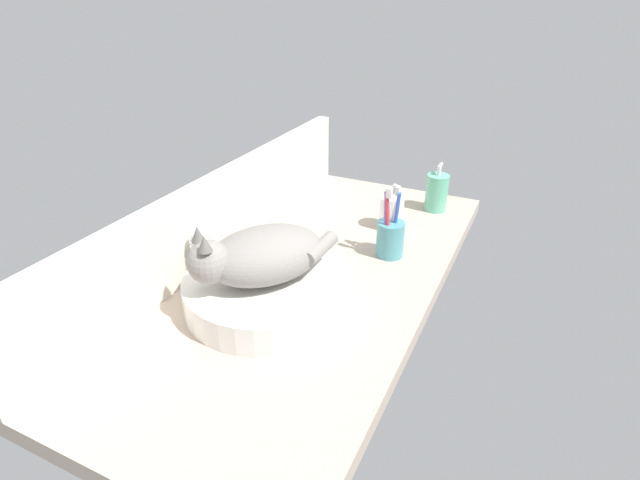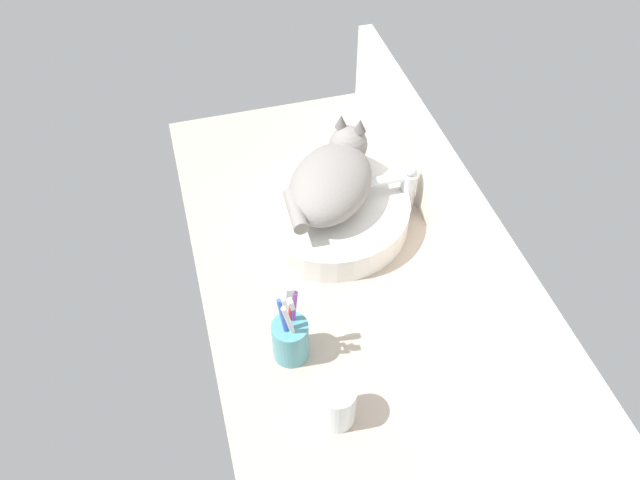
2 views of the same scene
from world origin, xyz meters
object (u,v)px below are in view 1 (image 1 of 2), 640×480
(sink_basin, at_px, (268,290))
(water_glass, at_px, (391,214))
(toothbrush_cup, at_px, (390,237))
(cat, at_px, (260,255))
(faucet, at_px, (203,256))
(soap_dispenser, at_px, (437,192))

(sink_basin, xyz_separation_m, water_glass, (0.46, -0.12, 0.01))
(toothbrush_cup, height_order, water_glass, toothbrush_cup)
(cat, relative_size, water_glass, 3.23)
(faucet, xyz_separation_m, water_glass, (0.46, -0.29, -0.03))
(toothbrush_cup, relative_size, water_glass, 2.00)
(soap_dispenser, distance_m, toothbrush_cup, 0.33)
(sink_basin, bearing_deg, toothbrush_cup, -28.17)
(soap_dispenser, distance_m, water_glass, 0.20)
(cat, relative_size, faucet, 2.22)
(soap_dispenser, relative_size, water_glass, 1.53)
(cat, relative_size, toothbrush_cup, 1.62)
(sink_basin, bearing_deg, cat, 147.29)
(soap_dispenser, bearing_deg, sink_basin, 162.26)
(faucet, bearing_deg, cat, -96.08)
(sink_basin, height_order, toothbrush_cup, toothbrush_cup)
(toothbrush_cup, bearing_deg, sink_basin, 151.83)
(cat, bearing_deg, toothbrush_cup, -28.34)
(sink_basin, distance_m, faucet, 0.17)
(sink_basin, bearing_deg, faucet, 88.04)
(sink_basin, relative_size, toothbrush_cup, 1.91)
(cat, height_order, toothbrush_cup, cat)
(sink_basin, height_order, soap_dispenser, soap_dispenser)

